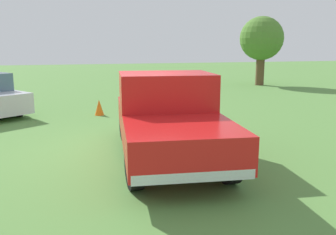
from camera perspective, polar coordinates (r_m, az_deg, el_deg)
name	(u,v)px	position (r m, az deg, el deg)	size (l,w,h in m)	color
ground_plane	(125,150)	(8.58, -6.80, -5.05)	(80.00, 80.00, 0.00)	#54843D
pickup_truck	(167,114)	(7.79, -0.15, 0.54)	(5.18, 2.52, 1.82)	black
tree_back_right	(262,39)	(22.94, 14.55, 11.88)	(2.61, 2.61, 4.12)	brown
traffic_cone	(99,107)	(12.86, -10.80, 1.58)	(0.32, 0.32, 0.55)	orange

